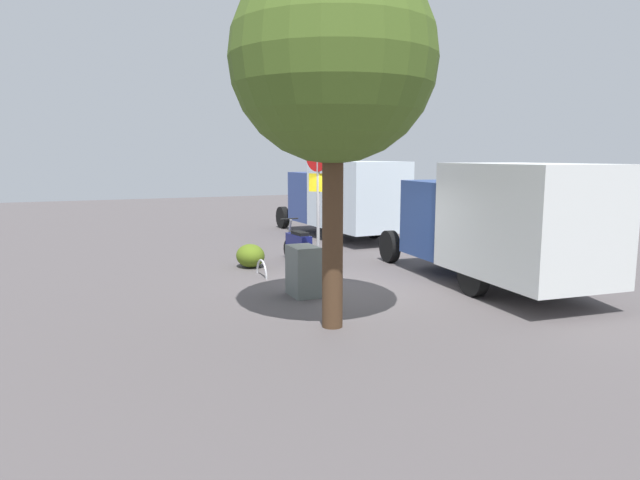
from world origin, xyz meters
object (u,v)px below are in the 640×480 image
at_px(street_tree, 333,60).
at_px(box_truck_far, 344,195).
at_px(stop_sign, 318,187).
at_px(box_truck_near, 497,219).
at_px(motorcycle, 298,244).
at_px(bike_rack_hoop, 262,276).
at_px(utility_cabinet, 303,271).

bearing_deg(street_tree, box_truck_far, -26.42).
bearing_deg(box_truck_far, stop_sign, 145.87).
relative_size(box_truck_near, motorcycle, 3.82).
distance_m(motorcycle, bike_rack_hoop, 2.08).
bearing_deg(utility_cabinet, bike_rack_hoop, 5.84).
bearing_deg(stop_sign, bike_rack_hoop, 62.48).
distance_m(box_truck_far, street_tree, 11.41).
bearing_deg(box_truck_far, utility_cabinet, 145.57).
relative_size(box_truck_near, street_tree, 1.10).
xyz_separation_m(motorcycle, utility_cabinet, (-3.61, 1.26, 0.02)).
xyz_separation_m(street_tree, utility_cabinet, (2.28, -0.34, -3.99)).
xyz_separation_m(motorcycle, bike_rack_hoop, (-1.34, 1.50, -0.52)).
bearing_deg(bike_rack_hoop, street_tree, 178.58).
xyz_separation_m(box_truck_far, street_tree, (-9.86, 4.90, 2.97)).
xyz_separation_m(box_truck_near, stop_sign, (2.57, 3.31, 0.67)).
bearing_deg(utility_cabinet, box_truck_far, -30.98).
distance_m(motorcycle, utility_cabinet, 3.83).
xyz_separation_m(box_truck_near, utility_cabinet, (0.95, 4.33, -1.03)).
height_order(motorcycle, stop_sign, stop_sign).
bearing_deg(box_truck_near, box_truck_far, 2.91).
relative_size(box_truck_far, street_tree, 1.10).
distance_m(box_truck_near, street_tree, 5.69).
bearing_deg(street_tree, bike_rack_hoop, -1.42).
distance_m(box_truck_near, stop_sign, 4.25).
bearing_deg(bike_rack_hoop, box_truck_far, -42.01).
distance_m(motorcycle, street_tree, 7.30).
bearing_deg(box_truck_far, box_truck_near, 175.04).
height_order(box_truck_near, street_tree, street_tree).
xyz_separation_m(box_truck_near, street_tree, (-1.33, 4.68, 2.96)).
distance_m(street_tree, bike_rack_hoop, 6.42).
height_order(box_truck_near, box_truck_far, box_truck_near).
bearing_deg(bike_rack_hoop, stop_sign, -117.52).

